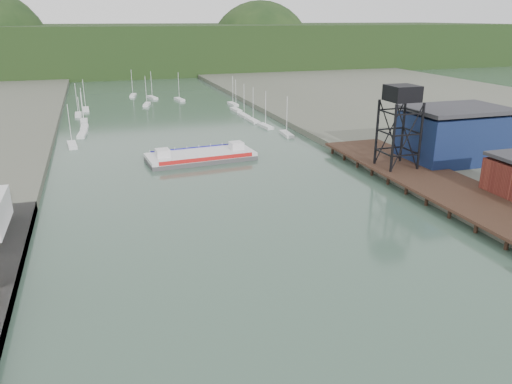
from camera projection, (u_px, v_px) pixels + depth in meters
east_pier at (446, 186)px, 88.94m from camera, size 14.00×70.00×2.45m
lift_tower at (402, 98)px, 95.46m from camera, size 6.50×6.50×16.00m
blue_shed at (454, 135)px, 104.45m from camera, size 20.50×14.50×11.30m
marina_sailboats at (164, 114)px, 162.66m from camera, size 57.71×92.65×0.90m
distant_hills at (119, 52)px, 304.39m from camera, size 500.00×120.00×80.00m
chain_ferry at (201, 156)px, 111.60m from camera, size 24.40×11.39×3.41m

